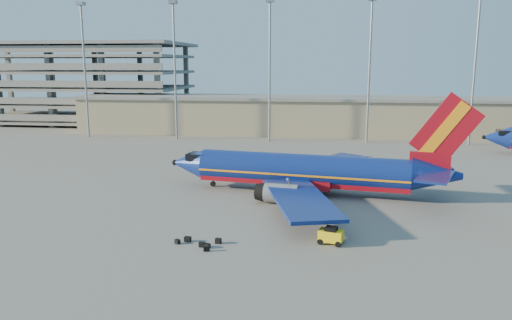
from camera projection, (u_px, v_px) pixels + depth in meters
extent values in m
plane|color=slate|center=(270.00, 200.00, 59.29)|extent=(220.00, 220.00, 0.00)
cube|color=tan|center=(340.00, 117.00, 113.65)|extent=(120.00, 15.00, 8.00)
cube|color=slate|center=(341.00, 98.00, 112.85)|extent=(122.00, 16.00, 0.60)
cube|color=slate|center=(77.00, 118.00, 139.21)|extent=(60.00, 30.00, 0.70)
cube|color=slate|center=(76.00, 103.00, 138.41)|extent=(60.00, 30.00, 0.70)
cube|color=slate|center=(75.00, 88.00, 137.61)|extent=(60.00, 30.00, 0.70)
cube|color=slate|center=(74.00, 72.00, 136.81)|extent=(60.00, 30.00, 0.70)
cube|color=slate|center=(73.00, 57.00, 136.01)|extent=(60.00, 30.00, 0.70)
cube|color=slate|center=(72.00, 44.00, 135.40)|extent=(62.00, 32.00, 0.80)
cube|color=slate|center=(96.00, 82.00, 150.05)|extent=(1.20, 1.20, 21.00)
cylinder|color=gray|center=(85.00, 73.00, 107.27)|extent=(0.44, 0.44, 28.00)
cube|color=gray|center=(81.00, 4.00, 104.54)|extent=(1.60, 1.60, 0.70)
cylinder|color=gray|center=(175.00, 73.00, 104.65)|extent=(0.44, 0.44, 28.00)
cube|color=gray|center=(173.00, 2.00, 101.92)|extent=(1.60, 1.60, 0.70)
cylinder|color=gray|center=(270.00, 73.00, 102.03)|extent=(0.44, 0.44, 28.00)
cube|color=gray|center=(270.00, 0.00, 99.31)|extent=(1.60, 1.60, 0.70)
cylinder|color=gray|center=(369.00, 73.00, 99.41)|extent=(0.44, 0.44, 28.00)
cylinder|color=gray|center=(474.00, 74.00, 96.80)|extent=(0.44, 0.44, 28.00)
cylinder|color=navy|center=(302.00, 170.00, 61.95)|extent=(26.27, 7.84, 4.00)
cube|color=maroon|center=(302.00, 178.00, 62.15)|extent=(26.15, 7.09, 1.41)
cube|color=orange|center=(302.00, 172.00, 62.00)|extent=(26.27, 7.89, 0.24)
cone|color=navy|center=(189.00, 163.00, 66.14)|extent=(5.09, 4.64, 4.00)
cube|color=black|center=(199.00, 156.00, 65.56)|extent=(2.99, 3.17, 0.87)
cone|color=navy|center=(437.00, 175.00, 57.53)|extent=(6.16, 4.80, 4.00)
cube|color=maroon|center=(430.00, 162.00, 57.49)|extent=(4.58, 1.27, 2.38)
cube|color=maroon|center=(446.00, 130.00, 56.36)|extent=(7.90, 1.53, 8.63)
cube|color=orange|center=(444.00, 130.00, 56.42)|extent=(5.29, 1.24, 6.77)
cube|color=navy|center=(432.00, 164.00, 61.01)|extent=(3.65, 7.10, 0.24)
cube|color=navy|center=(435.00, 176.00, 54.07)|extent=(5.47, 7.62, 0.24)
cube|color=navy|center=(326.00, 164.00, 70.66)|extent=(13.59, 17.04, 0.38)
cube|color=navy|center=(300.00, 198.00, 52.72)|extent=(9.67, 17.60, 0.38)
cube|color=maroon|center=(306.00, 182.00, 62.08)|extent=(7.05, 5.14, 1.08)
cylinder|color=gray|center=(300.00, 173.00, 67.93)|extent=(4.19, 2.83, 2.27)
cylinder|color=gray|center=(281.00, 194.00, 57.33)|extent=(4.19, 2.83, 2.27)
cylinder|color=gray|center=(213.00, 182.00, 65.66)|extent=(0.30, 0.30, 1.19)
cylinder|color=black|center=(213.00, 184.00, 65.71)|extent=(0.72, 0.37, 0.69)
cylinder|color=black|center=(318.00, 185.00, 64.62)|extent=(0.99, 0.72, 0.91)
cylinder|color=black|center=(311.00, 196.00, 59.32)|extent=(0.99, 0.72, 0.91)
cone|color=navy|center=(496.00, 138.00, 89.55)|extent=(4.83, 4.36, 3.91)
cube|color=black|center=(505.00, 132.00, 89.04)|extent=(2.82, 3.00, 0.84)
cube|color=yellow|center=(331.00, 236.00, 44.70)|extent=(2.41, 1.77, 1.02)
cube|color=black|center=(331.00, 229.00, 44.58)|extent=(1.29, 1.37, 0.36)
cylinder|color=black|center=(324.00, 238.00, 45.62)|extent=(0.56, 0.32, 0.53)
cylinder|color=black|center=(320.00, 242.00, 44.61)|extent=(0.56, 0.32, 0.53)
cylinder|color=black|center=(341.00, 240.00, 44.98)|extent=(0.56, 0.32, 0.53)
cylinder|color=black|center=(338.00, 244.00, 43.96)|extent=(0.56, 0.32, 0.53)
cube|color=black|center=(177.00, 242.00, 44.84)|extent=(0.56, 0.53, 0.40)
cube|color=black|center=(207.00, 246.00, 43.86)|extent=(0.59, 0.54, 0.38)
cube|color=black|center=(207.00, 249.00, 43.04)|extent=(0.59, 0.39, 0.46)
cube|color=black|center=(188.00, 239.00, 45.38)|extent=(0.64, 0.47, 0.46)
cube|color=black|center=(202.00, 245.00, 43.99)|extent=(0.57, 0.32, 0.47)
cube|color=black|center=(218.00, 241.00, 44.91)|extent=(0.57, 0.48, 0.47)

